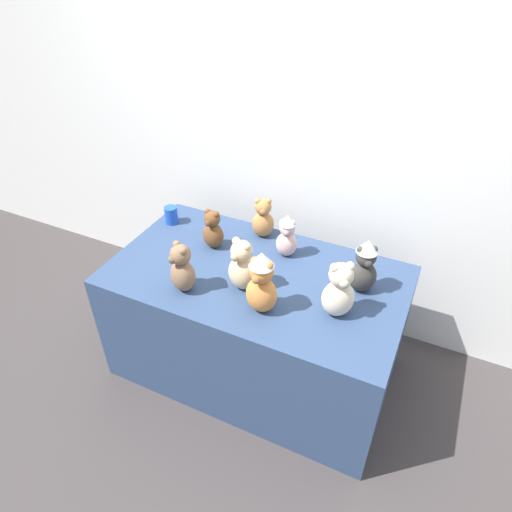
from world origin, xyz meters
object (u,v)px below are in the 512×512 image
object	(u,v)px
teddy_bear_chestnut	(213,230)
teddy_bear_cream	(339,291)
teddy_bear_charcoal	(364,267)
display_table	(256,323)
teddy_bear_ginger	(261,283)
teddy_bear_caramel	(263,219)
teddy_bear_mocha	(182,269)
teddy_bear_sand	(242,266)
party_cup_blue	(171,215)
teddy_bear_blush	(287,236)

from	to	relation	value
teddy_bear_chestnut	teddy_bear_cream	xyz separation A→B (m)	(0.81, -0.23, 0.03)
teddy_bear_charcoal	teddy_bear_chestnut	size ratio (longest dim) A/B	1.26
display_table	teddy_bear_chestnut	bearing A→B (deg)	159.35
teddy_bear_charcoal	teddy_bear_ginger	bearing A→B (deg)	-168.81
teddy_bear_caramel	teddy_bear_mocha	xyz separation A→B (m)	(-0.16, -0.62, 0.01)
teddy_bear_sand	teddy_bear_chestnut	bearing A→B (deg)	155.83
party_cup_blue	teddy_bear_caramel	bearing A→B (deg)	11.08
teddy_bear_charcoal	teddy_bear_chestnut	bearing A→B (deg)	149.29
teddy_bear_chestnut	teddy_bear_mocha	size ratio (longest dim) A/B	0.87
teddy_bear_sand	teddy_bear_blush	size ratio (longest dim) A/B	1.12
teddy_bear_caramel	teddy_bear_sand	world-z (taller)	teddy_bear_sand
teddy_bear_caramel	teddy_bear_cream	size ratio (longest dim) A/B	0.83
display_table	teddy_bear_charcoal	distance (m)	0.76
teddy_bear_chestnut	teddy_bear_blush	size ratio (longest dim) A/B	0.93
teddy_bear_sand	teddy_bear_caramel	bearing A→B (deg)	116.72
teddy_bear_sand	teddy_bear_cream	bearing A→B (deg)	16.86
teddy_bear_ginger	teddy_bear_mocha	world-z (taller)	teddy_bear_ginger
teddy_bear_caramel	teddy_bear_sand	size ratio (longest dim) A/B	0.86
teddy_bear_caramel	party_cup_blue	distance (m)	0.59
teddy_bear_ginger	teddy_bear_charcoal	bearing A→B (deg)	44.26
teddy_bear_charcoal	teddy_bear_cream	world-z (taller)	teddy_bear_charcoal
teddy_bear_blush	party_cup_blue	size ratio (longest dim) A/B	2.39
teddy_bear_mocha	teddy_bear_sand	bearing A→B (deg)	56.28
display_table	party_cup_blue	bearing A→B (deg)	161.17
teddy_bear_sand	teddy_bear_cream	world-z (taller)	teddy_bear_cream
teddy_bear_caramel	party_cup_blue	bearing A→B (deg)	166.80
display_table	teddy_bear_blush	xyz separation A→B (m)	(0.08, 0.23, 0.50)
teddy_bear_ginger	teddy_bear_cream	xyz separation A→B (m)	(0.34, 0.13, -0.02)
teddy_bear_mocha	teddy_bear_blush	size ratio (longest dim) A/B	1.06
teddy_bear_charcoal	teddy_bear_blush	size ratio (longest dim) A/B	1.17
teddy_bear_chestnut	teddy_bear_cream	size ratio (longest dim) A/B	0.80
teddy_bear_chestnut	teddy_bear_sand	xyz separation A→B (m)	(0.31, -0.25, 0.02)
teddy_bear_sand	teddy_bear_blush	distance (m)	0.37
teddy_bear_charcoal	teddy_bear_chestnut	xyz separation A→B (m)	(-0.87, 0.01, -0.04)
teddy_bear_mocha	display_table	bearing A→B (deg)	71.64
teddy_bear_caramel	teddy_bear_cream	distance (m)	0.75
teddy_bear_caramel	teddy_bear_cream	world-z (taller)	teddy_bear_cream
teddy_bear_sand	party_cup_blue	xyz separation A→B (m)	(-0.68, 0.36, -0.08)
teddy_bear_ginger	teddy_bear_mocha	distance (m)	0.43
teddy_bear_caramel	party_cup_blue	size ratio (longest dim) A/B	2.31
teddy_bear_ginger	teddy_bear_mocha	xyz separation A→B (m)	(-0.42, -0.03, -0.04)
teddy_bear_chestnut	teddy_bear_caramel	bearing A→B (deg)	51.17
teddy_bear_ginger	teddy_bear_caramel	xyz separation A→B (m)	(-0.26, 0.59, -0.05)
teddy_bear_caramel	teddy_bear_blush	bearing A→B (deg)	-55.29
teddy_bear_sand	party_cup_blue	bearing A→B (deg)	166.42
display_table	party_cup_blue	world-z (taller)	party_cup_blue
teddy_bear_sand	party_cup_blue	size ratio (longest dim) A/B	2.68
display_table	teddy_bear_chestnut	size ratio (longest dim) A/B	6.52
display_table	teddy_bear_charcoal	xyz separation A→B (m)	(0.54, 0.11, 0.52)
display_table	teddy_bear_sand	distance (m)	0.52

